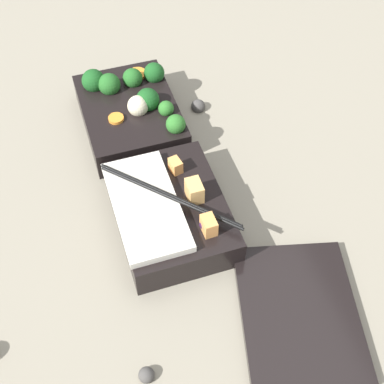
{
  "coord_description": "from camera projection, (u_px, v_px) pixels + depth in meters",
  "views": [
    {
      "loc": [
        0.57,
        -0.11,
        0.65
      ],
      "look_at": [
        0.1,
        0.04,
        0.05
      ],
      "focal_mm": 50.0,
      "sensor_mm": 36.0,
      "label": 1
    }
  ],
  "objects": [
    {
      "name": "bento_tray_vegetable",
      "position": [
        131.0,
        111.0,
        0.91
      ],
      "size": [
        0.21,
        0.16,
        0.08
      ],
      "color": "black",
      "rests_on": "ground_plane"
    },
    {
      "name": "ground_plane",
      "position": [
        151.0,
        170.0,
        0.87
      ],
      "size": [
        3.0,
        3.0,
        0.0
      ],
      "primitive_type": "plane",
      "color": "gray"
    },
    {
      "name": "bento_tray_rice",
      "position": [
        167.0,
        212.0,
        0.78
      ],
      "size": [
        0.21,
        0.17,
        0.08
      ],
      "color": "black",
      "rests_on": "ground_plane"
    },
    {
      "name": "bento_lid",
      "position": [
        299.0,
        312.0,
        0.7
      ],
      "size": [
        0.23,
        0.2,
        0.01
      ],
      "primitive_type": "cube",
      "rotation": [
        0.0,
        0.0,
        -0.25
      ],
      "color": "black",
      "rests_on": "ground_plane"
    },
    {
      "name": "pebble_2",
      "position": [
        198.0,
        106.0,
        0.96
      ],
      "size": [
        0.03,
        0.03,
        0.03
      ],
      "primitive_type": "sphere",
      "color": "#474442",
      "rests_on": "ground_plane"
    },
    {
      "name": "pebble_1",
      "position": [
        147.0,
        375.0,
        0.65
      ],
      "size": [
        0.02,
        0.02,
        0.02
      ],
      "primitive_type": "sphere",
      "color": "#474442",
      "rests_on": "ground_plane"
    }
  ]
}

